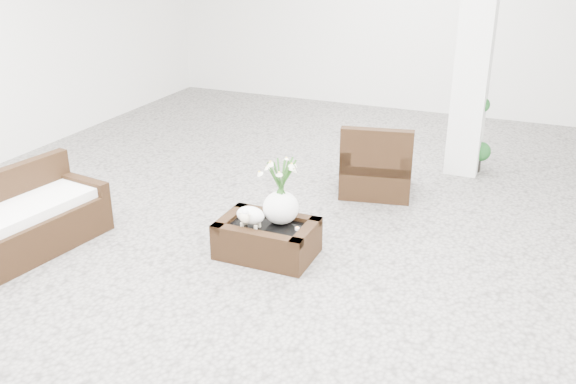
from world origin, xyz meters
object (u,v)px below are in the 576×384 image
at_px(armchair, 378,157).
at_px(loveseat, 29,212).
at_px(coffee_table, 267,240).
at_px(topiary, 473,120).

relative_size(armchair, loveseat, 0.60).
height_order(coffee_table, armchair, armchair).
xyz_separation_m(coffee_table, armchair, (0.52, 1.96, 0.27)).
xyz_separation_m(coffee_table, topiary, (1.42, 3.13, 0.51)).
relative_size(coffee_table, loveseat, 0.63).
distance_m(coffee_table, topiary, 3.47).
height_order(coffee_table, topiary, topiary).
height_order(loveseat, topiary, topiary).
bearing_deg(topiary, armchair, -127.67).
height_order(armchair, loveseat, armchair).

